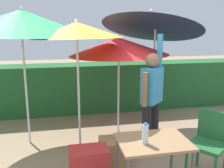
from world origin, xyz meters
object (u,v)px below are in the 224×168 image
Objects in this scene: umbrella_yellow at (77,31)px; chair_plastic at (210,140)px; umbrella_navy at (119,46)px; crate_cardboard at (116,151)px; umbrella_orange at (153,20)px; cooler_box at (89,163)px; person_vendor at (152,95)px; folding_table at (153,148)px; bottle_water at (145,134)px; umbrella_rainbow at (21,21)px.

umbrella_yellow is 2.46m from chair_plastic.
umbrella_navy is 4.00× the size of crate_cardboard.
umbrella_orange is 5.12× the size of cooler_box.
umbrella_yellow is at bearing 164.64° from person_vendor.
crate_cardboard is at bearing -157.01° from person_vendor.
person_vendor is 1.24m from folding_table.
person_vendor is at bearing 28.94° from cooler_box.
cooler_box is 1.12× the size of crate_cardboard.
folding_table reaches higher than cooler_box.
cooler_box is at bearing 132.46° from bottle_water.
crate_cardboard is at bearing 97.42° from bottle_water.
crate_cardboard is at bearing -104.60° from umbrella_navy.
cooler_box is at bearing -116.95° from umbrella_navy.
umbrella_orange is 3.31× the size of folding_table.
crate_cardboard is (-1.16, 0.56, -0.33)m from chair_plastic.
chair_plastic is at bearing -25.70° from crate_cardboard.
chair_plastic reaches higher than cooler_box.
umbrella_rainbow is at bearing 127.44° from bottle_water.
umbrella_orange reaches higher than umbrella_rainbow.
umbrella_navy is at bearing 112.08° from person_vendor.
umbrella_navy is 3.57× the size of cooler_box.
umbrella_navy is at bearing 85.34° from bottle_water.
cooler_box is at bearing -143.61° from crate_cardboard.
person_vendor reaches higher than crate_cardboard.
chair_plastic is (0.88, -1.67, -1.13)m from umbrella_navy.
cooler_box is at bearing 171.61° from chair_plastic.
umbrella_navy is (0.78, 0.53, -0.29)m from umbrella_yellow.
folding_table is (-0.92, -0.32, 0.14)m from chair_plastic.
person_vendor is 1.07m from chair_plastic.
cooler_box is 0.98m from folding_table.
chair_plastic is 3.71× the size of bottle_water.
umbrella_rainbow is 2.33m from umbrella_orange.
umbrella_rainbow is 1.23× the size of person_vendor.
umbrella_yellow reaches higher than crate_cardboard.
umbrella_rainbow is 5.03× the size of crate_cardboard.
umbrella_orange is 11.03× the size of bottle_water.
umbrella_rainbow is 9.66× the size of bottle_water.
folding_table is at bearing 25.74° from bottle_water.
crate_cardboard is (0.49, -0.57, -1.75)m from umbrella_yellow.
chair_plastic is at bearing -34.45° from umbrella_yellow.
person_vendor is 1.01m from crate_cardboard.
umbrella_yellow is 4.56× the size of crate_cardboard.
person_vendor reaches higher than umbrella_navy.
crate_cardboard is (0.44, 0.32, -0.03)m from cooler_box.
cooler_box is (0.05, -0.90, -1.72)m from umbrella_yellow.
umbrella_yellow reaches higher than chair_plastic.
umbrella_rainbow is 2.80m from folding_table.
umbrella_yellow reaches higher than person_vendor.
umbrella_yellow is 2.63× the size of folding_table.
bottle_water is at bearing -111.32° from umbrella_orange.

